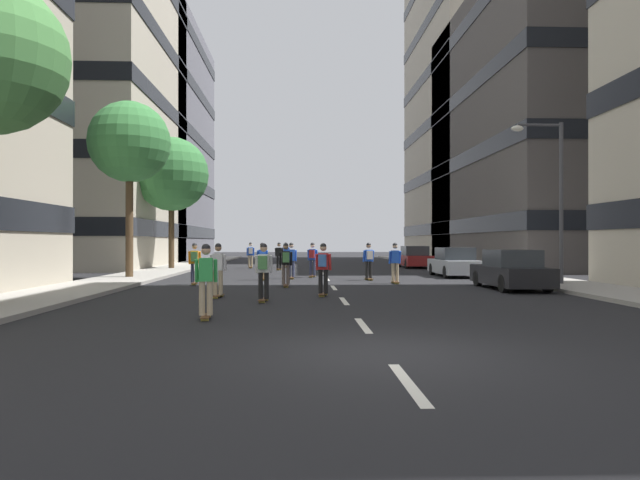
{
  "coord_description": "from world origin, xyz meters",
  "views": [
    {
      "loc": [
        -1.42,
        -9.18,
        1.83
      ],
      "look_at": [
        0.0,
        26.73,
        1.93
      ],
      "focal_mm": 31.52,
      "sensor_mm": 36.0,
      "label": 1
    }
  ],
  "objects_px": {
    "parked_car_near": "(511,271)",
    "street_tree_far": "(129,143)",
    "skater_9": "(194,261)",
    "skater_11": "(323,266)",
    "streetlamp_right": "(552,184)",
    "skater_6": "(312,258)",
    "skater_8": "(206,277)",
    "street_tree_near": "(171,174)",
    "parked_car_mid": "(414,258)",
    "skater_1": "(251,253)",
    "skater_12": "(279,255)",
    "skater_3": "(286,262)",
    "skater_10": "(291,259)",
    "skater_13": "(286,254)",
    "parked_car_far": "(454,263)",
    "skater_4": "(218,268)",
    "skater_5": "(262,259)",
    "skater_2": "(395,261)",
    "skater_0": "(369,259)",
    "skater_7": "(263,268)"
  },
  "relations": [
    {
      "from": "skater_2",
      "to": "skater_13",
      "type": "relative_size",
      "value": 1.0
    },
    {
      "from": "skater_9",
      "to": "skater_6",
      "type": "bearing_deg",
      "value": 42.76
    },
    {
      "from": "street_tree_near",
      "to": "skater_4",
      "type": "xyz_separation_m",
      "value": [
        5.52,
        -17.97,
        -5.16
      ]
    },
    {
      "from": "street_tree_near",
      "to": "skater_0",
      "type": "height_order",
      "value": "street_tree_near"
    },
    {
      "from": "street_tree_far",
      "to": "skater_1",
      "type": "xyz_separation_m",
      "value": [
        4.85,
        11.45,
        -5.58
      ]
    },
    {
      "from": "skater_10",
      "to": "skater_8",
      "type": "bearing_deg",
      "value": -97.4
    },
    {
      "from": "parked_car_far",
      "to": "skater_1",
      "type": "distance_m",
      "value": 15.05
    },
    {
      "from": "street_tree_far",
      "to": "skater_0",
      "type": "relative_size",
      "value": 4.74
    },
    {
      "from": "skater_3",
      "to": "skater_5",
      "type": "height_order",
      "value": "same"
    },
    {
      "from": "parked_car_mid",
      "to": "skater_1",
      "type": "distance_m",
      "value": 11.44
    },
    {
      "from": "parked_car_mid",
      "to": "skater_4",
      "type": "relative_size",
      "value": 2.47
    },
    {
      "from": "street_tree_far",
      "to": "streetlamp_right",
      "type": "height_order",
      "value": "street_tree_far"
    },
    {
      "from": "street_tree_far",
      "to": "skater_1",
      "type": "distance_m",
      "value": 13.63
    },
    {
      "from": "parked_car_far",
      "to": "skater_8",
      "type": "xyz_separation_m",
      "value": [
        -10.34,
        -15.7,
        0.29
      ]
    },
    {
      "from": "parked_car_far",
      "to": "skater_0",
      "type": "xyz_separation_m",
      "value": [
        -4.82,
        -2.57,
        0.32
      ]
    },
    {
      "from": "skater_2",
      "to": "skater_3",
      "type": "xyz_separation_m",
      "value": [
        -4.71,
        -1.66,
        0.03
      ]
    },
    {
      "from": "skater_6",
      "to": "skater_9",
      "type": "bearing_deg",
      "value": -137.24
    },
    {
      "from": "skater_5",
      "to": "parked_car_mid",
      "type": "bearing_deg",
      "value": 51.31
    },
    {
      "from": "parked_car_near",
      "to": "street_tree_far",
      "type": "height_order",
      "value": "street_tree_far"
    },
    {
      "from": "parked_car_far",
      "to": "skater_4",
      "type": "bearing_deg",
      "value": -135.31
    },
    {
      "from": "skater_9",
      "to": "skater_11",
      "type": "bearing_deg",
      "value": -44.97
    },
    {
      "from": "skater_6",
      "to": "skater_11",
      "type": "bearing_deg",
      "value": -89.42
    },
    {
      "from": "skater_3",
      "to": "skater_9",
      "type": "bearing_deg",
      "value": 160.51
    },
    {
      "from": "street_tree_far",
      "to": "skater_12",
      "type": "distance_m",
      "value": 12.49
    },
    {
      "from": "parked_car_mid",
      "to": "skater_8",
      "type": "xyz_separation_m",
      "value": [
        -10.34,
        -25.75,
        0.29
      ]
    },
    {
      "from": "skater_1",
      "to": "skater_0",
      "type": "bearing_deg",
      "value": -61.84
    },
    {
      "from": "skater_3",
      "to": "skater_6",
      "type": "bearing_deg",
      "value": 78.66
    },
    {
      "from": "streetlamp_right",
      "to": "skater_6",
      "type": "distance_m",
      "value": 11.93
    },
    {
      "from": "street_tree_near",
      "to": "skater_13",
      "type": "relative_size",
      "value": 4.72
    },
    {
      "from": "parked_car_near",
      "to": "streetlamp_right",
      "type": "bearing_deg",
      "value": 25.82
    },
    {
      "from": "skater_13",
      "to": "parked_car_mid",
      "type": "bearing_deg",
      "value": -4.93
    },
    {
      "from": "street_tree_near",
      "to": "skater_10",
      "type": "relative_size",
      "value": 4.72
    },
    {
      "from": "street_tree_near",
      "to": "skater_12",
      "type": "height_order",
      "value": "street_tree_near"
    },
    {
      "from": "skater_4",
      "to": "street_tree_far",
      "type": "bearing_deg",
      "value": 121.55
    },
    {
      "from": "street_tree_near",
      "to": "skater_13",
      "type": "height_order",
      "value": "street_tree_near"
    },
    {
      "from": "skater_8",
      "to": "street_tree_near",
      "type": "bearing_deg",
      "value": 104.49
    },
    {
      "from": "parked_car_near",
      "to": "street_tree_near",
      "type": "relative_size",
      "value": 0.52
    },
    {
      "from": "skater_4",
      "to": "skater_12",
      "type": "height_order",
      "value": "same"
    },
    {
      "from": "skater_9",
      "to": "parked_car_near",
      "type": "bearing_deg",
      "value": -12.32
    },
    {
      "from": "street_tree_near",
      "to": "streetlamp_right",
      "type": "distance_m",
      "value": 23.24
    },
    {
      "from": "parked_car_far",
      "to": "skater_9",
      "type": "relative_size",
      "value": 2.47
    },
    {
      "from": "skater_3",
      "to": "skater_5",
      "type": "distance_m",
      "value": 4.33
    },
    {
      "from": "skater_5",
      "to": "street_tree_near",
      "type": "bearing_deg",
      "value": 123.84
    },
    {
      "from": "parked_car_near",
      "to": "street_tree_far",
      "type": "xyz_separation_m",
      "value": [
        -16.29,
        6.12,
        5.89
      ]
    },
    {
      "from": "skater_4",
      "to": "skater_3",
      "type": "bearing_deg",
      "value": 63.49
    },
    {
      "from": "skater_10",
      "to": "skater_2",
      "type": "bearing_deg",
      "value": -35.67
    },
    {
      "from": "skater_7",
      "to": "parked_car_mid",
      "type": "bearing_deg",
      "value": 67.3
    },
    {
      "from": "streetlamp_right",
      "to": "skater_1",
      "type": "height_order",
      "value": "streetlamp_right"
    },
    {
      "from": "skater_10",
      "to": "skater_13",
      "type": "relative_size",
      "value": 1.0
    },
    {
      "from": "skater_10",
      "to": "skater_13",
      "type": "xyz_separation_m",
      "value": [
        -0.54,
        12.33,
        0.0
      ]
    }
  ]
}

